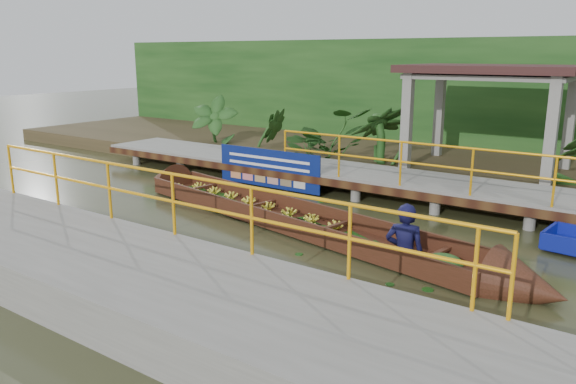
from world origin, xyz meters
The scene contains 9 objects.
ground centered at (0.00, 0.00, 0.00)m, with size 80.00×80.00×0.00m, color #2F3118.
land_strip centered at (0.00, 7.50, 0.23)m, with size 30.00×8.00×0.45m, color #362F1B.
far_dock centered at (0.02, 3.43, 0.48)m, with size 16.00×2.06×1.66m.
near_dock centered at (1.00, -4.20, 0.30)m, with size 18.00×2.40×1.73m.
pavilion centered at (3.00, 6.30, 2.82)m, with size 4.40×3.00×3.00m.
foliage_backdrop centered at (0.00, 10.00, 2.00)m, with size 30.00×0.80×4.00m, color #153B13.
vendor_boat centered at (1.20, 0.07, 0.25)m, with size 11.01×3.15×2.34m.
blue_banner centered at (-1.50, 2.48, 0.56)m, with size 3.23×0.04×1.01m.
tropical_plants centered at (0.16, 5.30, 1.28)m, with size 14.33×1.33×1.66m.
Camera 1 is at (7.27, -9.05, 3.50)m, focal length 35.00 mm.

